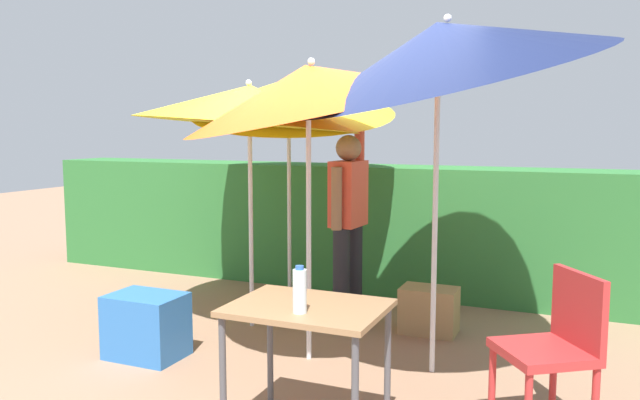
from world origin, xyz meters
TOP-DOWN VIEW (x-y plane):
  - ground_plane at (0.00, 0.00)m, footprint 24.00×24.00m
  - hedge_row at (0.00, 1.99)m, footprint 8.00×0.70m
  - umbrella_rainbow at (-0.65, 0.35)m, footprint 1.86×1.85m
  - umbrella_orange at (-0.61, 1.09)m, footprint 1.94×1.91m
  - umbrella_yellow at (0.13, -0.19)m, footprint 1.89×1.85m
  - umbrella_navy at (1.02, -0.09)m, footprint 2.17×2.09m
  - person_vendor at (0.03, 0.84)m, footprint 0.25×0.56m
  - chair_plastic at (1.78, -0.66)m, footprint 0.61×0.61m
  - cooler_box at (-0.99, -0.59)m, footprint 0.53×0.38m
  - crate_cardboard at (0.77, 0.75)m, footprint 0.45×0.30m
  - folding_table at (0.59, -1.24)m, footprint 0.80×0.60m
  - bottle_water at (0.61, -1.38)m, footprint 0.07×0.07m

SIDE VIEW (x-z plane):
  - ground_plane at x=0.00m, z-range 0.00..0.00m
  - crate_cardboard at x=0.77m, z-range 0.00..0.37m
  - cooler_box at x=-0.99m, z-range 0.00..0.46m
  - chair_plastic at x=1.78m, z-range 0.07..0.96m
  - hedge_row at x=0.00m, z-range 0.00..1.27m
  - folding_table at x=0.59m, z-range 0.28..1.01m
  - bottle_water at x=0.61m, z-range 0.73..0.97m
  - person_vendor at x=0.03m, z-range -0.01..1.87m
  - umbrella_rainbow at x=-0.65m, z-range 0.79..2.89m
  - umbrella_yellow at x=0.13m, z-range 0.75..3.10m
  - umbrella_orange at x=-0.61m, z-range 0.75..3.16m
  - umbrella_navy at x=1.02m, z-range 0.79..3.50m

